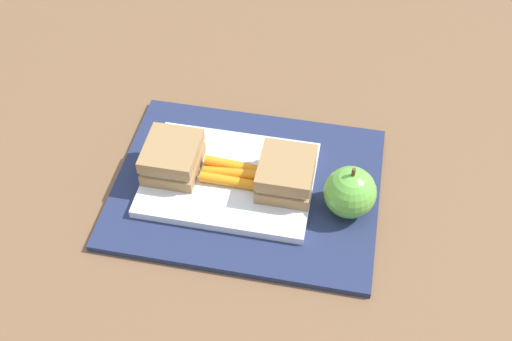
{
  "coord_description": "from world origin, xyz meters",
  "views": [
    {
      "loc": [
        0.12,
        -0.55,
        0.68
      ],
      "look_at": [
        0.01,
        0.0,
        0.04
      ],
      "focal_mm": 44.64,
      "sensor_mm": 36.0,
      "label": 1
    }
  ],
  "objects_px": {
    "sandwich_half_left": "(172,157)",
    "sandwich_half_right": "(286,174)",
    "carrot_sticks_bundle": "(230,173)",
    "apple": "(350,192)",
    "food_tray": "(229,179)"
  },
  "relations": [
    {
      "from": "carrot_sticks_bundle",
      "to": "apple",
      "type": "height_order",
      "value": "apple"
    },
    {
      "from": "sandwich_half_right",
      "to": "apple",
      "type": "relative_size",
      "value": 1.0
    },
    {
      "from": "sandwich_half_left",
      "to": "sandwich_half_right",
      "type": "relative_size",
      "value": 1.0
    },
    {
      "from": "sandwich_half_left",
      "to": "carrot_sticks_bundle",
      "type": "distance_m",
      "value": 0.08
    },
    {
      "from": "sandwich_half_left",
      "to": "carrot_sticks_bundle",
      "type": "height_order",
      "value": "sandwich_half_left"
    },
    {
      "from": "sandwich_half_left",
      "to": "apple",
      "type": "relative_size",
      "value": 1.0
    },
    {
      "from": "food_tray",
      "to": "apple",
      "type": "height_order",
      "value": "apple"
    },
    {
      "from": "sandwich_half_right",
      "to": "apple",
      "type": "bearing_deg",
      "value": -10.3
    },
    {
      "from": "food_tray",
      "to": "sandwich_half_right",
      "type": "bearing_deg",
      "value": 0.0
    },
    {
      "from": "food_tray",
      "to": "carrot_sticks_bundle",
      "type": "distance_m",
      "value": 0.01
    },
    {
      "from": "food_tray",
      "to": "carrot_sticks_bundle",
      "type": "relative_size",
      "value": 2.99
    },
    {
      "from": "sandwich_half_right",
      "to": "apple",
      "type": "distance_m",
      "value": 0.09
    },
    {
      "from": "food_tray",
      "to": "sandwich_half_left",
      "type": "bearing_deg",
      "value": 180.0
    },
    {
      "from": "sandwich_half_right",
      "to": "food_tray",
      "type": "bearing_deg",
      "value": 180.0
    },
    {
      "from": "food_tray",
      "to": "sandwich_half_left",
      "type": "xyz_separation_m",
      "value": [
        -0.08,
        0.0,
        0.03
      ]
    }
  ]
}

